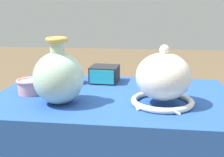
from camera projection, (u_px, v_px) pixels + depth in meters
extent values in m
cylinder|color=#38383D|center=(43.00, 145.00, 1.56)|extent=(0.04, 0.04, 0.71)
cylinder|color=#38383D|center=(201.00, 155.00, 1.46)|extent=(0.04, 0.04, 0.71)
cube|color=#38383D|center=(113.00, 99.00, 1.17)|extent=(0.96, 0.62, 0.03)
cube|color=#234C9E|center=(113.00, 95.00, 1.17)|extent=(0.98, 0.64, 0.01)
ellipsoid|color=#A8CCB7|center=(59.00, 78.00, 1.03)|extent=(0.19, 0.19, 0.19)
cylinder|color=#A8CCB7|center=(57.00, 47.00, 1.00)|extent=(0.05, 0.05, 0.05)
torus|color=gold|center=(57.00, 40.00, 1.00)|extent=(0.08, 0.08, 0.02)
torus|color=white|center=(162.00, 101.00, 1.04)|extent=(0.23, 0.23, 0.02)
ellipsoid|color=white|center=(163.00, 77.00, 1.02)|extent=(0.20, 0.20, 0.17)
sphere|color=white|center=(165.00, 50.00, 1.00)|extent=(0.04, 0.04, 0.04)
cone|color=white|center=(194.00, 102.00, 1.03)|extent=(0.01, 0.04, 0.03)
cone|color=white|center=(170.00, 93.00, 1.14)|extent=(0.04, 0.02, 0.03)
cone|color=white|center=(138.00, 95.00, 1.12)|extent=(0.03, 0.04, 0.03)
cone|color=white|center=(136.00, 106.00, 0.99)|extent=(0.03, 0.04, 0.03)
cone|color=white|center=(175.00, 112.00, 0.93)|extent=(0.04, 0.02, 0.03)
cube|color=#232328|center=(105.00, 74.00, 1.36)|extent=(0.14, 0.14, 0.08)
cube|color=teal|center=(102.00, 77.00, 1.30)|extent=(0.11, 0.01, 0.06)
cylinder|color=slate|center=(66.00, 76.00, 1.33)|extent=(0.10, 0.10, 0.07)
torus|color=slate|center=(66.00, 69.00, 1.33)|extent=(0.11, 0.11, 0.01)
cylinder|color=#D19399|center=(30.00, 87.00, 1.17)|extent=(0.10, 0.10, 0.06)
torus|color=#D19399|center=(30.00, 81.00, 1.16)|extent=(0.11, 0.11, 0.01)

